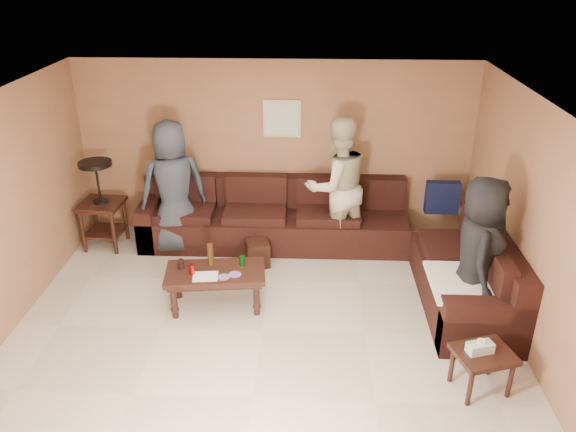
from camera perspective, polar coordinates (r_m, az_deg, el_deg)
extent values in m
plane|color=beige|center=(6.32, -2.64, -11.54)|extent=(5.50, 5.50, 0.00)
cube|color=white|center=(5.22, -3.18, 10.46)|extent=(5.50, 5.00, 0.10)
cube|color=#966847|center=(7.96, -1.31, 6.78)|extent=(5.50, 0.10, 2.50)
cube|color=#966847|center=(3.62, -6.55, -19.51)|extent=(5.50, 0.10, 2.50)
cube|color=#966847|center=(6.07, 23.96, -1.74)|extent=(0.10, 5.00, 2.50)
cube|color=black|center=(7.94, -1.44, -1.30)|extent=(3.70, 0.90, 0.45)
cube|color=black|center=(8.05, -1.33, 2.62)|extent=(3.70, 0.24, 0.45)
cube|color=black|center=(8.19, -13.61, -0.47)|extent=(0.24, 0.90, 0.63)
cube|color=black|center=(6.90, 17.30, -7.02)|extent=(0.90, 2.00, 0.45)
cube|color=black|center=(6.78, 20.49, -3.75)|extent=(0.24, 2.00, 0.45)
cube|color=black|center=(6.16, 19.32, -10.68)|extent=(0.90, 0.24, 0.63)
cube|color=#111535|center=(7.91, 15.39, 1.83)|extent=(0.45, 0.14, 0.45)
cube|color=white|center=(6.35, 18.65, -6.48)|extent=(1.00, 0.85, 0.04)
cube|color=black|center=(6.52, -7.39, -5.75)|extent=(1.19, 0.69, 0.06)
cube|color=black|center=(6.55, -7.36, -6.22)|extent=(1.10, 0.60, 0.05)
cylinder|color=black|center=(6.52, -11.48, -8.55)|extent=(0.07, 0.07, 0.41)
cylinder|color=black|center=(6.46, -3.21, -8.39)|extent=(0.07, 0.07, 0.41)
cylinder|color=black|center=(6.86, -11.09, -6.63)|extent=(0.07, 0.07, 0.41)
cylinder|color=black|center=(6.80, -3.27, -6.46)|extent=(0.07, 0.07, 0.41)
cylinder|color=#9C1211|center=(6.45, -9.76, -5.35)|extent=(0.07, 0.07, 0.12)
cylinder|color=#136B18|center=(6.55, -4.69, -4.54)|extent=(0.07, 0.07, 0.12)
cylinder|color=#311E0B|center=(6.54, -7.88, -3.92)|extent=(0.07, 0.07, 0.28)
cylinder|color=black|center=(6.59, -10.82, -4.81)|extent=(0.08, 0.08, 0.11)
cube|color=silver|center=(6.40, -8.39, -6.09)|extent=(0.30, 0.25, 0.00)
cylinder|color=#BC4282|center=(6.36, -6.55, -6.19)|extent=(0.14, 0.14, 0.01)
cylinder|color=#BC4282|center=(6.40, -5.42, -5.92)|extent=(0.14, 0.14, 0.01)
cube|color=black|center=(8.11, -18.44, 1.15)|extent=(0.58, 0.58, 0.06)
cube|color=black|center=(8.28, -18.04, -1.48)|extent=(0.51, 0.51, 0.03)
cylinder|color=black|center=(8.15, -20.14, -1.47)|extent=(0.06, 0.06, 0.64)
cylinder|color=black|center=(7.98, -17.28, -1.65)|extent=(0.06, 0.06, 0.64)
cylinder|color=black|center=(8.51, -18.93, -0.14)|extent=(0.06, 0.06, 0.64)
cylinder|color=black|center=(8.34, -16.18, -0.28)|extent=(0.06, 0.06, 0.64)
cylinder|color=black|center=(8.09, -18.48, 1.43)|extent=(0.20, 0.20, 0.03)
cylinder|color=black|center=(7.99, -18.75, 3.27)|extent=(0.03, 0.03, 0.53)
cylinder|color=black|center=(7.90, -19.02, 5.04)|extent=(0.44, 0.44, 0.06)
cube|color=black|center=(5.65, 19.29, -13.12)|extent=(0.63, 0.56, 0.05)
cylinder|color=black|center=(5.57, 18.01, -16.22)|extent=(0.05, 0.05, 0.41)
cylinder|color=black|center=(5.78, 21.67, -15.15)|extent=(0.05, 0.05, 0.41)
cylinder|color=black|center=(5.78, 16.32, -14.25)|extent=(0.05, 0.05, 0.41)
cylinder|color=black|center=(5.98, 19.89, -13.31)|extent=(0.05, 0.05, 0.41)
cube|color=silver|center=(5.59, 18.92, -12.54)|extent=(0.26, 0.18, 0.10)
cube|color=silver|center=(5.55, 19.03, -11.97)|extent=(0.06, 0.04, 0.05)
cube|color=black|center=(7.43, -3.09, -3.81)|extent=(0.35, 0.35, 0.34)
cube|color=tan|center=(7.80, -0.61, 9.85)|extent=(0.52, 0.03, 0.52)
cube|color=silver|center=(7.79, -0.62, 9.82)|extent=(0.44, 0.01, 0.44)
imported|color=#2B303B|center=(7.67, -11.54, 2.85)|extent=(1.06, 0.90, 1.83)
imported|color=beige|center=(7.50, 5.03, 3.00)|extent=(1.13, 1.02, 1.89)
imported|color=black|center=(6.32, 18.77, -3.62)|extent=(0.71, 0.94, 1.74)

